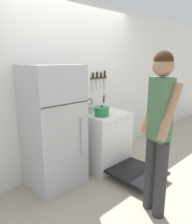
# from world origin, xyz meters

# --- Properties ---
(ground_plane) EXTENTS (14.00, 14.00, 0.00)m
(ground_plane) POSITION_xyz_m (0.00, 0.00, 0.00)
(ground_plane) COLOR #B2A893
(wall_back) EXTENTS (10.00, 0.06, 2.55)m
(wall_back) POSITION_xyz_m (0.00, 0.03, 1.27)
(wall_back) COLOR silver
(wall_back) RESTS_ON ground_plane
(refrigerator) EXTENTS (0.70, 0.63, 1.64)m
(refrigerator) POSITION_xyz_m (-0.59, -0.30, 0.82)
(refrigerator) COLOR #B7BABF
(refrigerator) RESTS_ON ground_plane
(stove_range) EXTENTS (0.71, 1.40, 0.88)m
(stove_range) POSITION_xyz_m (0.30, -0.38, 0.44)
(stove_range) COLOR white
(stove_range) RESTS_ON ground_plane
(dutch_oven_pot) EXTENTS (0.27, 0.23, 0.16)m
(dutch_oven_pot) POSITION_xyz_m (0.14, -0.48, 0.95)
(dutch_oven_pot) COLOR #237A42
(dutch_oven_pot) RESTS_ON stove_range
(tea_kettle) EXTENTS (0.19, 0.15, 0.22)m
(tea_kettle) POSITION_xyz_m (0.15, -0.21, 0.95)
(tea_kettle) COLOR silver
(tea_kettle) RESTS_ON stove_range
(utensil_jar) EXTENTS (0.10, 0.10, 0.27)m
(utensil_jar) POSITION_xyz_m (0.48, -0.20, 0.95)
(utensil_jar) COLOR silver
(utensil_jar) RESTS_ON stove_range
(person) EXTENTS (0.36, 0.42, 1.79)m
(person) POSITION_xyz_m (-0.11, -1.57, 1.02)
(person) COLOR #2D2D30
(person) RESTS_ON ground_plane
(wall_knife_strip) EXTENTS (0.38, 0.03, 0.35)m
(wall_knife_strip) POSITION_xyz_m (0.55, -0.02, 1.38)
(wall_knife_strip) COLOR brown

